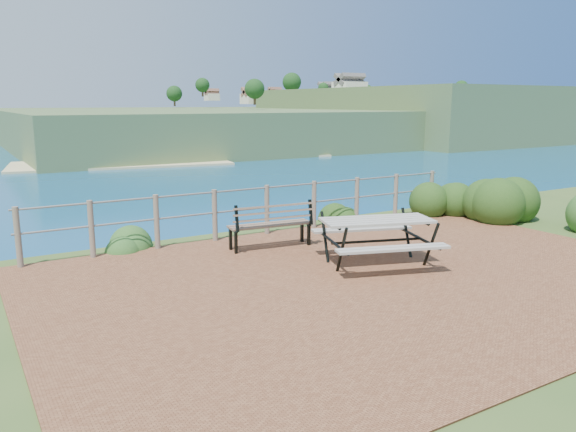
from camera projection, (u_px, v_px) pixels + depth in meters
name	position (u px, v px, depth m)	size (l,w,h in m)	color
ground	(372.00, 277.00, 8.68)	(10.00, 7.00, 0.12)	brown
safety_railing	(267.00, 207.00, 11.37)	(9.40, 0.10, 1.00)	#6B5B4C
distant_bay	(382.00, 111.00, 266.65)	(290.00, 232.36, 24.00)	#3D582C
picnic_table	(376.00, 236.00, 9.24)	(1.94, 1.50, 0.76)	gray
park_bench	(270.00, 218.00, 10.28)	(1.60, 0.57, 0.88)	brown
shrub_right_front	(510.00, 221.00, 12.80)	(1.40, 1.40, 1.98)	#193B12
shrub_right_edge	(437.00, 214.00, 13.60)	(1.03, 1.03, 1.47)	#193B12
shrub_lip_west	(122.00, 248.00, 10.39)	(0.87, 0.87, 0.65)	#2A5620
shrub_lip_east	(343.00, 219.00, 13.00)	(0.83, 0.83, 0.59)	#193B12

